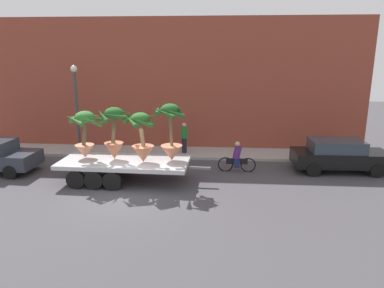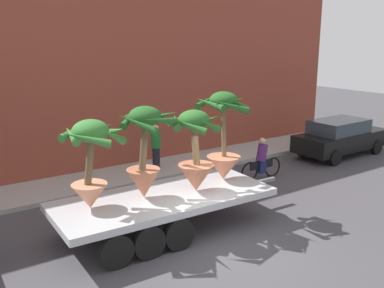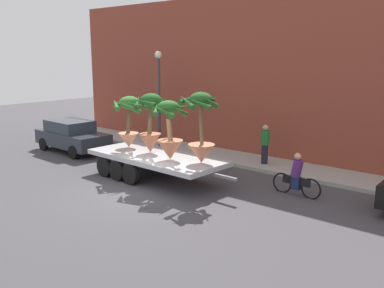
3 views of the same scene
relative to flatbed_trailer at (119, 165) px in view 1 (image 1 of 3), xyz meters
The scene contains 12 objects.
ground_plane 1.87m from the flatbed_trailer, 61.56° to the right, with size 60.00×60.00×0.00m, color #423F44.
sidewalk 4.72m from the flatbed_trailer, 79.97° to the left, with size 24.00×2.20×0.15m, color #A39E99.
building_facade 7.04m from the flatbed_trailer, 82.64° to the left, with size 24.00×1.20×7.60m, color brown.
flatbed_trailer is the anchor object (origin of this frame).
potted_palm_rear 1.70m from the flatbed_trailer, ahead, with size 1.46×1.50×2.20m.
potted_palm_middle 2.75m from the flatbed_trailer, ahead, with size 1.48×1.60×2.54m.
potted_palm_front 2.14m from the flatbed_trailer, behind, with size 1.70×1.63×2.16m.
potted_palm_extra 1.46m from the flatbed_trailer, 139.67° to the left, with size 1.58×1.53×2.36m.
cyclist 5.61m from the flatbed_trailer, 17.95° to the left, with size 1.84×0.35×1.54m.
parked_car 10.49m from the flatbed_trailer, 11.76° to the left, with size 4.54×1.90×1.58m.
pedestrian_near_gate 5.04m from the flatbed_trailer, 60.16° to the left, with size 0.36×0.36×1.71m.
street_lamp 5.60m from the flatbed_trailer, 131.01° to the left, with size 0.36×0.36×4.83m.
Camera 1 is at (3.64, -13.50, 5.69)m, focal length 33.49 mm.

